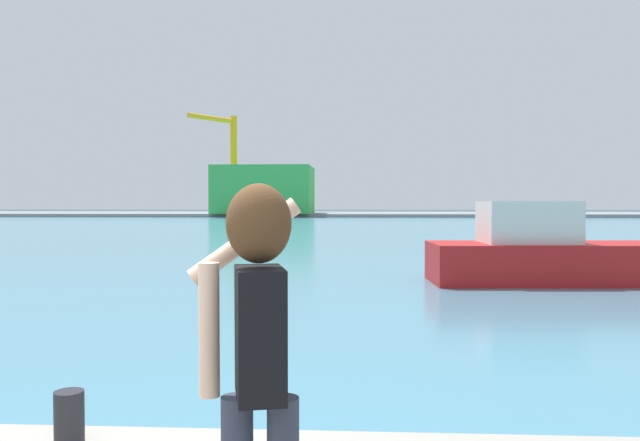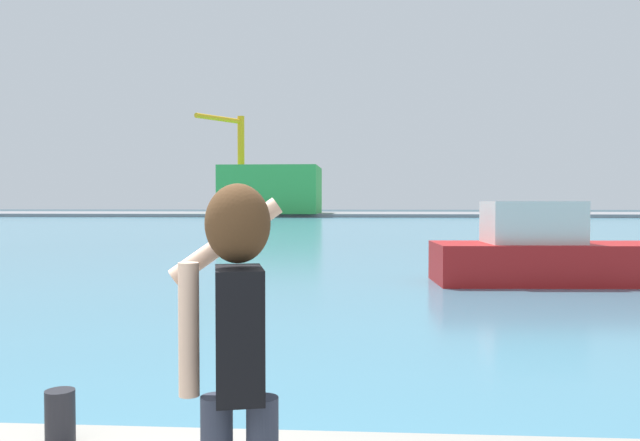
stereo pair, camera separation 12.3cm
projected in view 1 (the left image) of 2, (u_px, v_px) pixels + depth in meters
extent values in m
plane|color=#334751|center=(339.00, 227.00, 52.55)|extent=(220.00, 220.00, 0.00)
cube|color=teal|center=(340.00, 226.00, 54.55)|extent=(140.00, 100.00, 0.02)
cube|color=gray|center=(346.00, 214.00, 94.46)|extent=(140.00, 20.00, 0.46)
cube|color=black|center=(260.00, 333.00, 2.71)|extent=(0.27, 0.38, 0.56)
sphere|color=#E0B293|center=(259.00, 226.00, 2.69)|extent=(0.22, 0.22, 0.22)
ellipsoid|color=#472D19|center=(259.00, 223.00, 2.67)|extent=(0.28, 0.26, 0.34)
cylinder|color=#E0B293|center=(209.00, 330.00, 2.72)|extent=(0.09, 0.09, 0.58)
cylinder|color=#E0B293|center=(245.00, 241.00, 2.90)|extent=(0.53, 0.20, 0.40)
cube|color=black|center=(243.00, 204.00, 3.02)|extent=(0.03, 0.07, 0.14)
cylinder|color=black|center=(69.00, 420.00, 4.25)|extent=(0.20, 0.20, 0.39)
cube|color=#B21919|center=(559.00, 263.00, 16.81)|extent=(6.92, 2.63, 1.06)
cube|color=silver|center=(528.00, 222.00, 16.78)|extent=(2.47, 1.82, 1.11)
cube|color=green|center=(265.00, 190.00, 90.24)|extent=(13.53, 11.95, 6.66)
cylinder|color=yellow|center=(234.00, 165.00, 91.57)|extent=(1.00, 1.00, 14.08)
cylinder|color=yellow|center=(212.00, 118.00, 87.92)|extent=(5.29, 7.58, 0.70)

